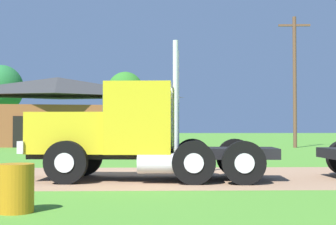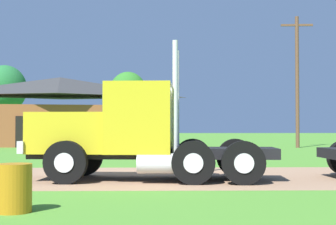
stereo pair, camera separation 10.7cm
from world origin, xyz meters
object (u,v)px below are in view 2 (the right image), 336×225
Objects in this scene: truck_foreground_white at (128,134)px; shed_building at (60,112)px; utility_pole_near at (297,78)px; steel_barrel at (14,188)px.

shed_building reaches higher than truck_foreground_white.
truck_foreground_white is 23.64m from utility_pole_near.
steel_barrel is at bearing -107.47° from truck_foreground_white.
utility_pole_near is at bearing -12.87° from shed_building.
truck_foreground_white is 25.68m from shed_building.
steel_barrel is 29.11m from utility_pole_near.
truck_foreground_white reaches higher than steel_barrel.
truck_foreground_white is at bearing -116.77° from utility_pole_near.
steel_barrel is 0.09× the size of utility_pole_near.
shed_building is at bearing 104.93° from truck_foreground_white.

